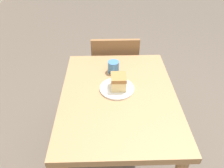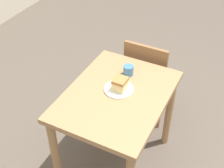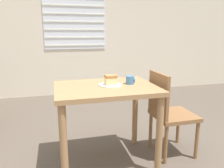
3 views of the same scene
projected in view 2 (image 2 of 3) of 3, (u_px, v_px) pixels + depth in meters
The scene contains 5 objects.
dining_table_near at pixel (117, 107), 2.29m from camera, with size 0.92×0.69×0.78m.
chair_near_window at pixel (148, 77), 2.85m from camera, with size 0.40×0.40×0.87m.
plate at pixel (119, 89), 2.24m from camera, with size 0.21×0.21×0.01m.
cake_slice at pixel (120, 84), 2.20m from camera, with size 0.10×0.09×0.09m.
coffee_mug at pixel (129, 70), 2.36m from camera, with size 0.08×0.08×0.08m.
Camera 2 is at (-1.37, -0.34, 2.22)m, focal length 50.00 mm.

